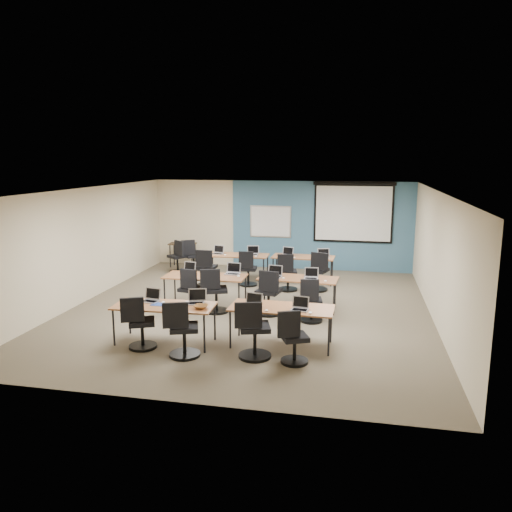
% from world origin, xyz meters
% --- Properties ---
extents(floor, '(8.00, 9.00, 0.02)m').
position_xyz_m(floor, '(0.00, 0.00, 0.00)').
color(floor, '#6B6354').
rests_on(floor, ground).
extents(ceiling, '(8.00, 9.00, 0.02)m').
position_xyz_m(ceiling, '(0.00, 0.00, 2.70)').
color(ceiling, white).
rests_on(ceiling, ground).
extents(wall_back, '(8.00, 0.04, 2.70)m').
position_xyz_m(wall_back, '(0.00, 4.50, 1.35)').
color(wall_back, beige).
rests_on(wall_back, ground).
extents(wall_front, '(8.00, 0.04, 2.70)m').
position_xyz_m(wall_front, '(0.00, -4.50, 1.35)').
color(wall_front, beige).
rests_on(wall_front, ground).
extents(wall_left, '(0.04, 9.00, 2.70)m').
position_xyz_m(wall_left, '(-4.00, 0.00, 1.35)').
color(wall_left, beige).
rests_on(wall_left, ground).
extents(wall_right, '(0.04, 9.00, 2.70)m').
position_xyz_m(wall_right, '(4.00, 0.00, 1.35)').
color(wall_right, beige).
rests_on(wall_right, ground).
extents(blue_accent_panel, '(5.50, 0.04, 2.70)m').
position_xyz_m(blue_accent_panel, '(1.25, 4.47, 1.35)').
color(blue_accent_panel, '#3D5977').
rests_on(blue_accent_panel, wall_back).
extents(whiteboard, '(1.28, 0.03, 0.98)m').
position_xyz_m(whiteboard, '(-0.30, 4.43, 1.45)').
color(whiteboard, '#B4B4B4').
rests_on(whiteboard, wall_back).
extents(projector_screen, '(2.40, 0.10, 1.82)m').
position_xyz_m(projector_screen, '(2.20, 4.41, 1.89)').
color(projector_screen, black).
rests_on(projector_screen, wall_back).
extents(training_table_front_left, '(1.85, 0.77, 0.73)m').
position_xyz_m(training_table_front_left, '(-1.08, -2.35, 0.69)').
color(training_table_front_left, olive).
rests_on(training_table_front_left, floor).
extents(training_table_front_right, '(1.88, 0.78, 0.73)m').
position_xyz_m(training_table_front_right, '(1.06, -2.05, 0.69)').
color(training_table_front_right, brown).
rests_on(training_table_front_right, floor).
extents(training_table_mid_left, '(1.87, 0.78, 0.73)m').
position_xyz_m(training_table_mid_left, '(-1.04, 0.03, 0.69)').
color(training_table_mid_left, '#9E6735').
rests_on(training_table_mid_left, floor).
extents(training_table_mid_right, '(1.78, 0.74, 0.73)m').
position_xyz_m(training_table_mid_right, '(1.07, 0.26, 0.68)').
color(training_table_mid_right, brown).
rests_on(training_table_mid_right, floor).
extents(training_table_back_left, '(1.74, 0.72, 0.73)m').
position_xyz_m(training_table_back_left, '(-0.92, 2.63, 0.68)').
color(training_table_back_left, '#A9773B').
rests_on(training_table_back_left, floor).
extents(training_table_back_right, '(1.69, 0.71, 0.73)m').
position_xyz_m(training_table_back_right, '(0.91, 2.74, 0.68)').
color(training_table_back_right, brown).
rests_on(training_table_back_right, floor).
extents(laptop_0, '(0.32, 0.27, 0.24)m').
position_xyz_m(laptop_0, '(-1.41, -2.17, 0.79)').
color(laptop_0, silver).
rests_on(laptop_0, training_table_front_left).
extents(mouse_0, '(0.07, 0.11, 0.04)m').
position_xyz_m(mouse_0, '(-1.15, -2.23, 0.74)').
color(mouse_0, white).
rests_on(mouse_0, training_table_front_left).
extents(task_chair_0, '(0.54, 0.51, 0.99)m').
position_xyz_m(task_chair_0, '(-1.41, -2.72, 0.41)').
color(task_chair_0, black).
rests_on(task_chair_0, floor).
extents(laptop_1, '(0.34, 0.29, 0.26)m').
position_xyz_m(laptop_1, '(-0.55, -2.12, 0.79)').
color(laptop_1, '#A4A4AC').
rests_on(laptop_1, training_table_front_left).
extents(mouse_1, '(0.06, 0.09, 0.03)m').
position_xyz_m(mouse_1, '(-0.41, -2.22, 0.74)').
color(mouse_1, white).
rests_on(mouse_1, training_table_front_left).
extents(task_chair_1, '(0.56, 0.54, 1.02)m').
position_xyz_m(task_chair_1, '(-0.53, -2.93, 0.42)').
color(task_chair_1, black).
rests_on(task_chair_1, floor).
extents(laptop_2, '(0.32, 0.27, 0.24)m').
position_xyz_m(laptop_2, '(0.55, -2.13, 0.79)').
color(laptop_2, '#BBBBBC').
rests_on(laptop_2, training_table_front_right).
extents(mouse_2, '(0.07, 0.10, 0.03)m').
position_xyz_m(mouse_2, '(0.83, -2.34, 0.74)').
color(mouse_2, white).
rests_on(mouse_2, training_table_front_right).
extents(task_chair_2, '(0.58, 0.57, 1.05)m').
position_xyz_m(task_chair_2, '(0.68, -2.74, 0.43)').
color(task_chair_2, black).
rests_on(task_chair_2, floor).
extents(laptop_3, '(0.30, 0.26, 0.23)m').
position_xyz_m(laptop_3, '(1.40, -2.14, 0.79)').
color(laptop_3, silver).
rests_on(laptop_3, training_table_front_right).
extents(mouse_3, '(0.07, 0.11, 0.04)m').
position_xyz_m(mouse_3, '(1.60, -2.32, 0.74)').
color(mouse_3, white).
rests_on(mouse_3, training_table_front_right).
extents(task_chair_3, '(0.50, 0.47, 0.95)m').
position_xyz_m(task_chair_3, '(1.38, -2.84, 0.39)').
color(task_chair_3, black).
rests_on(task_chair_3, floor).
extents(laptop_4, '(0.30, 0.26, 0.23)m').
position_xyz_m(laptop_4, '(-1.54, 0.32, 0.79)').
color(laptop_4, silver).
rests_on(laptop_4, training_table_mid_left).
extents(mouse_4, '(0.06, 0.10, 0.03)m').
position_xyz_m(mouse_4, '(-1.32, 0.07, 0.74)').
color(mouse_4, white).
rests_on(mouse_4, training_table_mid_left).
extents(task_chair_4, '(0.49, 0.49, 0.97)m').
position_xyz_m(task_chair_4, '(-1.30, -0.31, 0.40)').
color(task_chair_4, black).
rests_on(task_chair_4, floor).
extents(laptop_5, '(0.33, 0.28, 0.25)m').
position_xyz_m(laptop_5, '(-0.46, 0.32, 0.79)').
color(laptop_5, silver).
rests_on(laptop_5, training_table_mid_left).
extents(mouse_5, '(0.08, 0.11, 0.04)m').
position_xyz_m(mouse_5, '(-0.26, 0.09, 0.74)').
color(mouse_5, white).
rests_on(mouse_5, training_table_mid_left).
extents(task_chair_5, '(0.56, 0.54, 1.02)m').
position_xyz_m(task_chair_5, '(-0.69, -0.39, 0.42)').
color(task_chair_5, black).
rests_on(task_chair_5, floor).
extents(laptop_6, '(0.33, 0.28, 0.25)m').
position_xyz_m(laptop_6, '(0.54, 0.25, 0.79)').
color(laptop_6, '#ABABAB').
rests_on(laptop_6, training_table_mid_right).
extents(mouse_6, '(0.08, 0.10, 0.03)m').
position_xyz_m(mouse_6, '(0.76, 0.12, 0.74)').
color(mouse_6, white).
rests_on(mouse_6, training_table_mid_right).
extents(task_chair_6, '(0.55, 0.55, 1.02)m').
position_xyz_m(task_chair_6, '(0.51, -0.32, 0.42)').
color(task_chair_6, black).
rests_on(task_chair_6, floor).
extents(laptop_7, '(0.31, 0.26, 0.24)m').
position_xyz_m(laptop_7, '(1.37, 0.25, 0.79)').
color(laptop_7, silver).
rests_on(laptop_7, training_table_mid_right).
extents(mouse_7, '(0.09, 0.11, 0.04)m').
position_xyz_m(mouse_7, '(1.71, 0.03, 0.74)').
color(mouse_7, white).
rests_on(mouse_7, training_table_mid_right).
extents(task_chair_7, '(0.47, 0.47, 0.96)m').
position_xyz_m(task_chair_7, '(1.46, -0.62, 0.39)').
color(task_chair_7, black).
rests_on(task_chair_7, floor).
extents(laptop_8, '(0.31, 0.26, 0.24)m').
position_xyz_m(laptop_8, '(-1.48, 2.63, 0.79)').
color(laptop_8, '#B4B4B4').
rests_on(laptop_8, training_table_back_left).
extents(mouse_8, '(0.08, 0.11, 0.04)m').
position_xyz_m(mouse_8, '(-1.23, 2.47, 0.74)').
color(mouse_8, white).
rests_on(mouse_8, training_table_back_left).
extents(task_chair_8, '(0.55, 0.55, 1.02)m').
position_xyz_m(task_chair_8, '(-1.56, 1.75, 0.42)').
color(task_chair_8, black).
rests_on(task_chair_8, floor).
extents(laptop_9, '(0.33, 0.28, 0.25)m').
position_xyz_m(laptop_9, '(-0.50, 2.69, 0.79)').
color(laptop_9, '#BCBCBC').
rests_on(laptop_9, training_table_back_left).
extents(mouse_9, '(0.08, 0.11, 0.04)m').
position_xyz_m(mouse_9, '(-0.35, 2.45, 0.74)').
color(mouse_9, white).
rests_on(mouse_9, training_table_back_left).
extents(task_chair_9, '(0.48, 0.48, 0.97)m').
position_xyz_m(task_chair_9, '(-0.49, 2.05, 0.40)').
color(task_chair_9, black).
rests_on(task_chair_9, floor).
extents(laptop_10, '(0.32, 0.27, 0.24)m').
position_xyz_m(laptop_10, '(0.49, 2.71, 0.79)').
color(laptop_10, '#B7B7B7').
rests_on(laptop_10, training_table_back_right).
extents(mouse_10, '(0.06, 0.10, 0.03)m').
position_xyz_m(mouse_10, '(0.71, 2.45, 0.74)').
color(mouse_10, white).
rests_on(mouse_10, training_table_back_right).
extents(task_chair_10, '(0.51, 0.51, 0.99)m').
position_xyz_m(task_chair_10, '(0.62, 1.77, 0.41)').
color(task_chair_10, black).
rests_on(task_chair_10, floor).
extents(laptop_11, '(0.33, 0.28, 0.25)m').
position_xyz_m(laptop_11, '(1.47, 2.63, 0.79)').
color(laptop_11, '#B8B8B8').
rests_on(laptop_11, training_table_back_right).
extents(mouse_11, '(0.07, 0.11, 0.04)m').
position_xyz_m(mouse_11, '(1.58, 2.57, 0.74)').
color(mouse_11, white).
rests_on(mouse_11, training_table_back_right).
extents(task_chair_11, '(0.58, 0.56, 1.04)m').
position_xyz_m(task_chair_11, '(1.38, 1.93, 0.43)').
color(task_chair_11, black).
rests_on(task_chair_11, floor).
extents(blue_mousepad, '(0.27, 0.23, 0.01)m').
position_xyz_m(blue_mousepad, '(-1.20, -2.34, 0.73)').
color(blue_mousepad, navy).
rests_on(blue_mousepad, training_table_front_left).
extents(snack_bowl, '(0.30, 0.30, 0.07)m').
position_xyz_m(snack_bowl, '(-0.35, -2.41, 0.77)').
color(snack_bowl, olive).
rests_on(snack_bowl, training_table_front_left).
extents(snack_plate, '(0.21, 0.21, 0.01)m').
position_xyz_m(snack_plate, '(0.64, -2.32, 0.74)').
color(snack_plate, white).
rests_on(snack_plate, training_table_front_right).
extents(coffee_cup, '(0.08, 0.08, 0.07)m').
position_xyz_m(coffee_cup, '(0.54, -2.30, 0.78)').
color(coffee_cup, white).
rests_on(coffee_cup, snack_plate).
extents(utility_table, '(0.83, 0.46, 0.75)m').
position_xyz_m(utility_table, '(-3.03, 3.98, 0.64)').
color(utility_table, '#372615').
rests_on(utility_table, floor).
extents(spare_chair_a, '(0.57, 0.51, 0.99)m').
position_xyz_m(spare_chair_a, '(-2.50, 3.36, 0.41)').
color(spare_chair_a, black).
rests_on(spare_chair_a, floor).
extents(spare_chair_b, '(0.59, 0.52, 1.00)m').
position_xyz_m(spare_chair_b, '(-2.87, 3.12, 0.41)').
color(spare_chair_b, black).
rests_on(spare_chair_b, floor).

